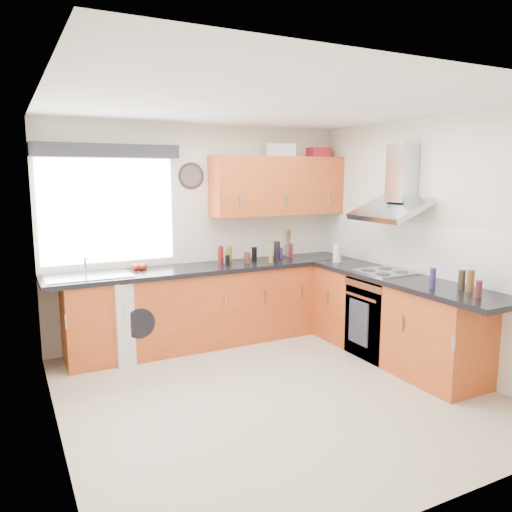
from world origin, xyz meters
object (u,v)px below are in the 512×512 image
extractor_hood (395,191)px  oven (383,317)px  washing_machine (133,316)px  upper_cabinets (278,186)px

extractor_hood → oven: bearing=180.0°
extractor_hood → washing_machine: extractor_hood is taller
oven → extractor_hood: bearing=-0.0°
upper_cabinets → washing_machine: 2.30m
oven → washing_machine: 2.69m
oven → extractor_hood: 1.35m
oven → washing_machine: bearing=153.0°
oven → washing_machine: (-2.40, 1.22, 0.01)m
oven → washing_machine: washing_machine is taller
upper_cabinets → oven: bearing=-67.5°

